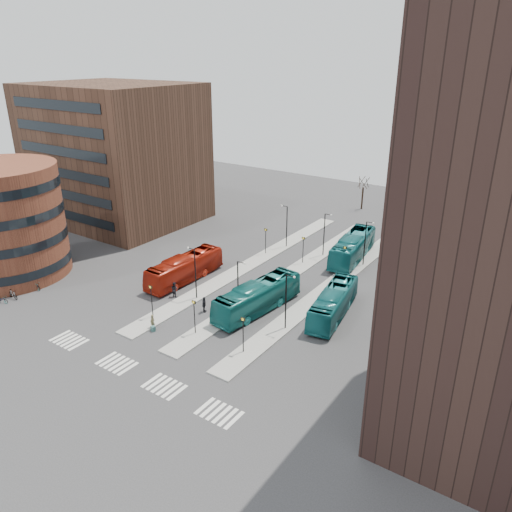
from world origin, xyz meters
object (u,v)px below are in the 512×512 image
Objects in this scene: bicycle_near at (2,300)px; commuter_b at (204,305)px; suitcase at (153,329)px; commuter_a at (175,289)px; teal_bus_c at (333,303)px; commuter_c at (239,323)px; bicycle_mid at (13,294)px; traveller at (153,322)px; teal_bus_a at (258,297)px; teal_bus_b at (353,247)px; bicycle_far at (35,286)px; red_bus at (185,268)px; teal_bus_d at (415,234)px.

commuter_b is at bearing -78.45° from bicycle_near.
commuter_a is (-3.54, 7.04, 0.63)m from suitcase.
suitcase is at bearing 122.50° from commuter_a.
commuter_a is at bearing -169.38° from teal_bus_c.
commuter_c is 27.30m from bicycle_mid.
suitcase is at bearing -77.06° from bicycle_mid.
commuter_b is 1.16× the size of bicycle_near.
teal_bus_a is at bearing 57.35° from traveller.
bicycle_far is at bearing -139.47° from teal_bus_b.
traveller is (5.17, -10.71, -0.83)m from red_bus.
bicycle_mid is (-27.44, -33.22, -1.20)m from teal_bus_b.
teal_bus_d is 6.95× the size of bicycle_far.
teal_bus_c is 7.50× the size of commuter_c.
traveller is at bearing -75.74° from bicycle_mid.
commuter_c is 0.81× the size of bicycle_mid.
teal_bus_d is (14.07, 39.26, 1.48)m from suitcase.
red_bus is 6.38× the size of commuter_b.
commuter_c is at bearing -23.63° from red_bus.
teal_bus_c is at bearing -153.99° from commuter_a.
teal_bus_b reaches higher than traveller.
red_bus is 7.90× the size of commuter_c.
teal_bus_b is 43.10m from bicycle_mid.
traveller reaches higher than bicycle_far.
bicycle_near is (-25.69, -10.56, -0.32)m from commuter_c.
teal_bus_a reaches higher than bicycle_mid.
teal_bus_d is at bearing -54.01° from bicycle_near.
traveller is at bearing -105.43° from teal_bus_d.
bicycle_near is at bearing -142.28° from teal_bus_a.
red_bus is 0.93× the size of teal_bus_b.
bicycle_mid reaches higher than suitcase.
bicycle_mid is (-32.72, -43.26, -1.20)m from teal_bus_d.
teal_bus_b is 24.19m from commuter_b.
red_bus is at bearing -48.24° from bicycle_far.
bicycle_mid is at bearing -122.14° from teal_bus_d.
teal_bus_c is 0.88× the size of teal_bus_d.
traveller is at bearing 121.06° from commuter_a.
teal_bus_a is 10.27m from commuter_a.
traveller is (-9.18, -28.86, -0.96)m from teal_bus_b.
commuter_b is (-12.36, -33.15, -0.84)m from teal_bus_d.
teal_bus_a is at bearing -60.45° from bicycle_mid.
commuter_b reaches higher than bicycle_far.
teal_bus_d is 54.25m from bicycle_mid.
teal_bus_b reaches higher than commuter_c.
teal_bus_c is at bearing -60.91° from bicycle_mid.
traveller is 18.77m from bicycle_mid.
bicycle_near is at bearing -159.54° from teal_bus_c.
commuter_a reaches higher than bicycle_mid.
bicycle_near is at bearing -121.32° from teal_bus_d.
commuter_c is (-6.67, -8.13, -0.80)m from teal_bus_c.
teal_bus_a is 1.09× the size of teal_bus_c.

